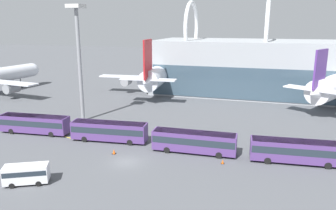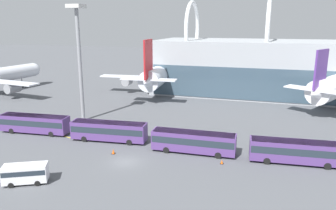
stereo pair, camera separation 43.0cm
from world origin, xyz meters
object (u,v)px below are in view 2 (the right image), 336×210
service_van_foreground (25,173)px  traffic_cone_2 (222,162)px  airliner_at_gate_far (161,74)px  shuttle_bus_3 (296,150)px  shuttle_bus_2 (193,141)px  shuttle_bus_0 (35,123)px  traffic_cone_1 (113,151)px  floodlight_mast (79,47)px  shuttle_bus_1 (109,130)px

service_van_foreground → traffic_cone_2: service_van_foreground is taller
airliner_at_gate_far → shuttle_bus_3: 53.06m
shuttle_bus_2 → traffic_cone_2: 5.96m
shuttle_bus_0 → traffic_cone_2: 35.37m
shuttle_bus_0 → traffic_cone_1: bearing=-19.4°
shuttle_bus_0 → floodlight_mast: size_ratio=0.57×
floodlight_mast → traffic_cone_1: bearing=-45.8°
shuttle_bus_3 → service_van_foreground: bearing=-158.1°
service_van_foreground → traffic_cone_1: bearing=35.7°
shuttle_bus_1 → shuttle_bus_3: size_ratio=1.00×
airliner_at_gate_far → traffic_cone_1: (7.13, -45.14, -5.36)m
shuttle_bus_0 → airliner_at_gate_far: bearing=69.6°
service_van_foreground → shuttle_bus_0: bearing=98.7°
airliner_at_gate_far → service_van_foreground: 57.40m
shuttle_bus_1 → shuttle_bus_2: 15.14m
service_van_foreground → traffic_cone_1: size_ratio=7.43×
traffic_cone_1 → traffic_cone_2: 16.81m
airliner_at_gate_far → floodlight_mast: 32.72m
airliner_at_gate_far → shuttle_bus_3: size_ratio=2.68×
traffic_cone_1 → traffic_cone_2: bearing=4.3°
airliner_at_gate_far → shuttle_bus_1: airliner_at_gate_far is taller
shuttle_bus_1 → shuttle_bus_3: (30.22, -0.37, 0.00)m
traffic_cone_2 → shuttle_bus_3: bearing=18.4°
shuttle_bus_0 → service_van_foreground: bearing=-59.1°
traffic_cone_2 → floodlight_mast: bearing=156.6°
service_van_foreground → traffic_cone_1: (6.24, 12.10, -1.08)m
airliner_at_gate_far → service_van_foreground: (0.89, -57.23, -4.28)m
shuttle_bus_0 → shuttle_bus_2: (30.22, -0.63, 0.00)m
shuttle_bus_0 → service_van_foreground: 20.80m
shuttle_bus_3 → floodlight_mast: bearing=161.5°
traffic_cone_1 → traffic_cone_2: (16.77, 1.26, -0.07)m
shuttle_bus_3 → traffic_cone_1: 27.39m
shuttle_bus_1 → traffic_cone_2: size_ratio=20.70×
shuttle_bus_0 → shuttle_bus_2: 30.23m
shuttle_bus_0 → shuttle_bus_1: bearing=-3.9°
service_van_foreground → floodlight_mast: bearing=79.6°
shuttle_bus_1 → service_van_foreground: (-2.97, -17.12, -0.52)m
shuttle_bus_3 → traffic_cone_1: (-26.95, -4.65, -1.60)m
airliner_at_gate_far → shuttle_bus_3: (34.08, -40.49, -3.76)m
airliner_at_gate_far → floodlight_mast: bearing=162.5°
shuttle_bus_1 → floodlight_mast: bearing=133.1°
shuttle_bus_1 → traffic_cone_1: size_ratio=17.20×
service_van_foreground → shuttle_bus_1: bearing=53.2°
shuttle_bus_0 → shuttle_bus_3: same height
shuttle_bus_1 → shuttle_bus_0: bearing=175.3°
service_van_foreground → floodlight_mast: 31.15m
shuttle_bus_2 → shuttle_bus_3: bearing=0.1°
traffic_cone_1 → shuttle_bus_3: bearing=9.8°
shuttle_bus_2 → airliner_at_gate_far: bearing=113.1°
shuttle_bus_3 → floodlight_mast: (-41.17, 10.00, 13.31)m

